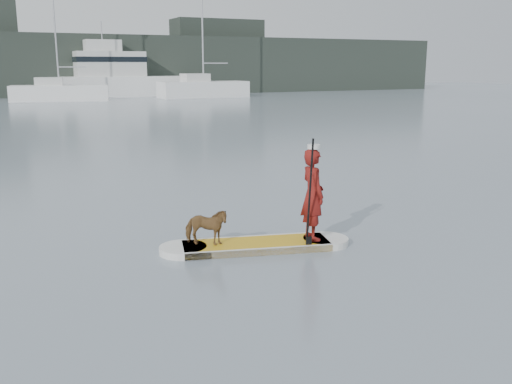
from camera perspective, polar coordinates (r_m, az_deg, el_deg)
name	(u,v)px	position (r m, az deg, el deg)	size (l,w,h in m)	color
ground	(377,235)	(10.88, 11.97, -4.19)	(140.00, 140.00, 0.00)	slate
paddleboard	(256,245)	(9.84, 0.00, -5.35)	(3.22, 1.41, 0.12)	gold
paddler	(313,194)	(9.84, 5.69, -0.25)	(0.58, 0.38, 1.59)	maroon
white_cap	(314,147)	(9.69, 5.80, 4.54)	(0.22, 0.22, 0.07)	silver
dog	(206,227)	(9.61, -5.02, -3.49)	(0.34, 0.75, 0.63)	brown
paddle	(309,206)	(9.53, 5.37, -1.39)	(0.11, 0.30, 2.00)	black
sailboat_d	(59,91)	(52.58, -19.12, 9.52)	(8.32, 3.74, 11.83)	white
sailboat_e	(203,88)	(55.58, -5.33, 10.32)	(8.64, 3.16, 12.35)	white
motor_yacht_a	(117,76)	(58.34, -13.72, 11.23)	(11.86, 3.72, 7.10)	white
shore_mass	(53,65)	(61.59, -19.64, 11.85)	(90.00, 6.00, 6.00)	black
shore_building_east	(218,56)	(66.86, -3.87, 13.41)	(10.00, 4.00, 8.00)	black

